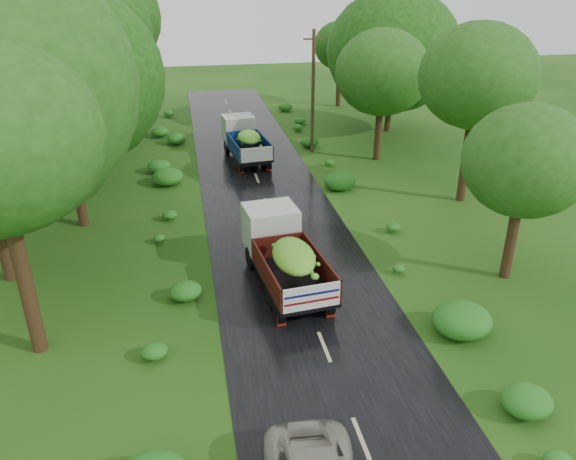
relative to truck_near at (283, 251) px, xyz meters
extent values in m
plane|color=#133E0D|center=(0.58, -8.16, -1.41)|extent=(120.00, 120.00, 0.00)
cube|color=black|center=(0.58, -3.16, -1.40)|extent=(6.50, 80.00, 0.02)
cube|color=#BFB78C|center=(0.58, -8.16, -1.38)|extent=(0.12, 1.60, 0.00)
cube|color=#BFB78C|center=(0.58, -4.16, -1.38)|extent=(0.12, 1.60, 0.00)
cube|color=#BFB78C|center=(0.58, -0.16, -1.38)|extent=(0.12, 1.60, 0.00)
cube|color=#BFB78C|center=(0.58, 3.84, -1.38)|extent=(0.12, 1.60, 0.00)
cube|color=#BFB78C|center=(0.58, 7.84, -1.38)|extent=(0.12, 1.60, 0.00)
cube|color=#BFB78C|center=(0.58, 11.84, -1.38)|extent=(0.12, 1.60, 0.00)
cube|color=#BFB78C|center=(0.58, 15.84, -1.38)|extent=(0.12, 1.60, 0.00)
cube|color=#BFB78C|center=(0.58, 19.84, -1.38)|extent=(0.12, 1.60, 0.00)
cube|color=#BFB78C|center=(0.58, 23.84, -1.38)|extent=(0.12, 1.60, 0.00)
cube|color=#BFB78C|center=(0.58, 27.84, -1.38)|extent=(0.12, 1.60, 0.00)
cube|color=#BFB78C|center=(0.58, 31.84, -1.38)|extent=(0.12, 1.60, 0.00)
cube|color=black|center=(0.03, -0.29, -0.80)|extent=(2.17, 5.35, 0.26)
cylinder|color=black|center=(-1.07, 1.49, -0.94)|extent=(0.36, 0.95, 0.92)
cylinder|color=black|center=(0.71, 1.69, -0.94)|extent=(0.36, 0.95, 0.92)
cylinder|color=black|center=(-0.72, -1.57, -0.94)|extent=(0.36, 0.95, 0.92)
cylinder|color=black|center=(1.06, -1.37, -0.94)|extent=(0.36, 0.95, 0.92)
cylinder|color=black|center=(-0.62, -2.51, -0.94)|extent=(0.36, 0.95, 0.92)
cylinder|color=black|center=(1.16, -2.31, -0.94)|extent=(0.36, 0.95, 0.92)
cube|color=maroon|center=(-0.58, -2.82, -1.15)|extent=(0.32, 0.07, 0.42)
cube|color=maroon|center=(1.20, -2.62, -1.15)|extent=(0.32, 0.07, 0.42)
cube|color=silver|center=(-0.20, 1.77, 0.20)|extent=(2.22, 1.97, 1.75)
cube|color=black|center=(0.14, -1.26, -0.60)|extent=(2.56, 4.18, 0.15)
cube|color=#4B160D|center=(-0.88, -1.37, -0.09)|extent=(0.52, 3.95, 0.88)
cube|color=#4B160D|center=(1.16, -1.14, -0.09)|extent=(0.52, 3.95, 0.88)
cube|color=#4B160D|center=(-0.08, 0.68, -0.09)|extent=(2.12, 0.31, 0.88)
cube|color=silver|center=(0.36, -3.19, -0.09)|extent=(2.12, 0.31, 0.88)
ellipsoid|color=#3B931A|center=(0.14, -1.26, 0.46)|extent=(2.15, 3.51, 0.92)
cube|color=black|center=(0.38, 15.11, -0.83)|extent=(2.06, 5.10, 0.25)
cylinder|color=black|center=(-0.67, 16.81, -0.96)|extent=(0.34, 0.90, 0.88)
cylinder|color=black|center=(1.03, 17.00, -0.96)|extent=(0.34, 0.90, 0.88)
cylinder|color=black|center=(-0.35, 13.89, -0.96)|extent=(0.34, 0.90, 0.88)
cylinder|color=black|center=(1.35, 14.08, -0.96)|extent=(0.34, 0.90, 0.88)
cylinder|color=black|center=(-0.25, 13.00, -0.96)|extent=(0.34, 0.90, 0.88)
cylinder|color=black|center=(1.45, 13.19, -0.96)|extent=(0.34, 0.90, 0.88)
cube|color=maroon|center=(-0.21, 12.70, -1.16)|extent=(0.30, 0.07, 0.40)
cube|color=maroon|center=(1.49, 12.89, -1.16)|extent=(0.30, 0.07, 0.40)
cube|color=silver|center=(0.16, 17.08, 0.13)|extent=(2.12, 1.88, 1.67)
cube|color=black|center=(0.48, 14.19, -0.64)|extent=(2.44, 3.99, 0.14)
cube|color=navy|center=(-0.49, 14.08, -0.15)|extent=(0.49, 3.77, 0.84)
cube|color=navy|center=(1.45, 14.30, -0.15)|extent=(0.49, 3.77, 0.84)
cube|color=navy|center=(0.27, 16.04, -0.15)|extent=(2.02, 0.30, 0.84)
cube|color=silver|center=(0.69, 12.34, -0.15)|extent=(2.02, 0.30, 0.84)
ellipsoid|color=#3B931A|center=(0.48, 14.19, 0.38)|extent=(2.05, 3.35, 0.88)
cylinder|color=#382616|center=(4.83, 16.17, 2.42)|extent=(0.22, 0.22, 7.65)
cube|color=#382616|center=(4.83, 16.17, 5.67)|extent=(1.34, 0.18, 0.10)
cylinder|color=black|center=(-8.42, -2.56, 2.57)|extent=(0.47, 0.47, 7.96)
cylinder|color=black|center=(-8.34, 7.09, 2.48)|extent=(0.47, 0.47, 7.77)
ellipsoid|color=#10400C|center=(-8.34, 7.09, 5.43)|extent=(4.21, 4.21, 3.79)
cylinder|color=black|center=(-10.54, 12.73, 2.78)|extent=(0.48, 0.48, 8.37)
ellipsoid|color=#10400C|center=(-10.54, 12.73, 5.96)|extent=(4.46, 4.46, 4.01)
cylinder|color=black|center=(-8.26, 16.76, 2.47)|extent=(0.47, 0.47, 7.76)
ellipsoid|color=#10400C|center=(-8.26, 16.76, 5.42)|extent=(3.62, 3.62, 3.25)
cylinder|color=black|center=(-10.61, 22.00, 2.65)|extent=(0.47, 0.47, 8.11)
ellipsoid|color=#10400C|center=(-10.61, 22.00, 5.73)|extent=(4.82, 4.82, 4.34)
cylinder|color=black|center=(-8.76, 27.01, 2.90)|extent=(0.49, 0.49, 8.61)
ellipsoid|color=#10400C|center=(-8.76, 27.01, 6.17)|extent=(4.23, 4.23, 3.81)
cylinder|color=black|center=(8.70, -1.08, 1.32)|extent=(0.41, 0.41, 5.45)
ellipsoid|color=#1E4E13|center=(8.70, -1.08, 3.39)|extent=(3.03, 3.03, 2.73)
cylinder|color=black|center=(10.61, 6.61, 2.22)|extent=(0.45, 0.45, 7.24)
ellipsoid|color=#1E4E13|center=(10.61, 6.61, 4.97)|extent=(3.35, 3.35, 3.02)
cylinder|color=black|center=(8.48, 13.83, 1.65)|extent=(0.43, 0.43, 6.11)
ellipsoid|color=#1E4E13|center=(8.48, 13.83, 3.97)|extent=(3.36, 3.36, 3.02)
cylinder|color=black|center=(11.43, 20.08, 1.81)|extent=(0.43, 0.43, 6.42)
ellipsoid|color=#1E4E13|center=(11.43, 20.08, 4.25)|extent=(4.31, 4.31, 3.88)
cylinder|color=black|center=(9.97, 28.44, 1.45)|extent=(0.42, 0.42, 5.71)
ellipsoid|color=#1E4E13|center=(9.97, 28.44, 3.62)|extent=(2.96, 2.96, 2.66)
camera|label=1|loc=(-3.32, -18.42, 9.85)|focal=35.00mm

